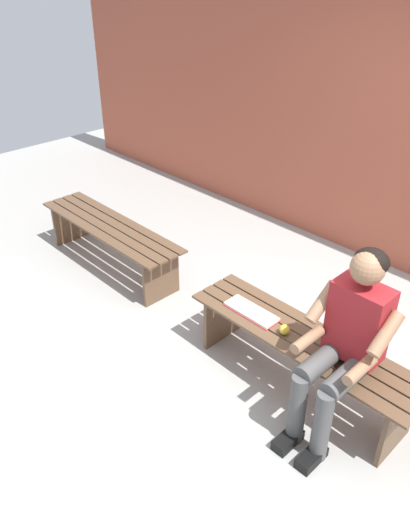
{
  "coord_description": "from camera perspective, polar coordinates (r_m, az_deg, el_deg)",
  "views": [
    {
      "loc": [
        -1.46,
        2.31,
        2.68
      ],
      "look_at": [
        0.78,
        0.15,
        0.81
      ],
      "focal_mm": 35.88,
      "sensor_mm": 36.0,
      "label": 1
    }
  ],
  "objects": [
    {
      "name": "book_open",
      "position": [
        3.67,
        5.18,
        -6.2
      ],
      "size": [
        0.41,
        0.16,
        0.02
      ],
      "rotation": [
        0.0,
        0.0,
        0.0
      ],
      "color": "white",
      "rests_on": "bench_near"
    },
    {
      "name": "bench_far",
      "position": [
        4.95,
        -10.52,
        2.31
      ],
      "size": [
        1.74,
        0.43,
        0.46
      ],
      "rotation": [
        0.0,
        0.0,
        0.0
      ],
      "color": "brown",
      "rests_on": "ground"
    },
    {
      "name": "brick_wall",
      "position": [
        4.99,
        21.9,
        13.61
      ],
      "size": [
        9.5,
        0.24,
        2.74
      ],
      "primitive_type": "cube",
      "color": "#9E4C38",
      "rests_on": "ground"
    },
    {
      "name": "person_seated",
      "position": [
        3.17,
        15.34,
        -9.12
      ],
      "size": [
        0.5,
        0.69,
        1.26
      ],
      "color": "maroon",
      "rests_on": "ground"
    },
    {
      "name": "apple",
      "position": [
        3.5,
        8.84,
        -8.11
      ],
      "size": [
        0.07,
        0.07,
        0.07
      ],
      "primitive_type": "sphere",
      "color": "gold",
      "rests_on": "bench_near"
    },
    {
      "name": "ground_plane",
      "position": [
        3.96,
        -12.67,
        -12.98
      ],
      "size": [
        10.0,
        7.0,
        0.04
      ],
      "primitive_type": "cube",
      "color": "#9E9E99"
    },
    {
      "name": "bench_near",
      "position": [
        3.59,
        10.63,
        -10.12
      ],
      "size": [
        1.72,
        0.43,
        0.46
      ],
      "rotation": [
        0.0,
        0.0,
        0.0
      ],
      "color": "brown",
      "rests_on": "ground"
    }
  ]
}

